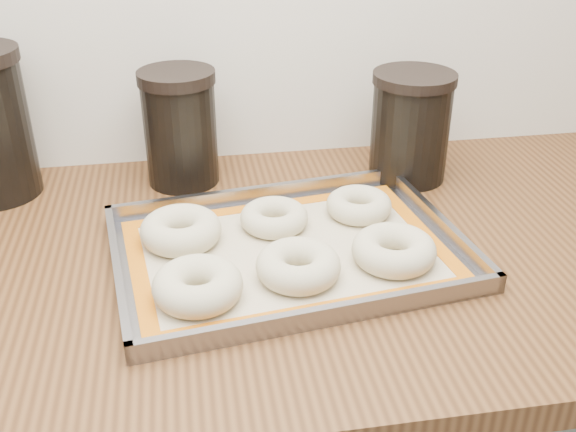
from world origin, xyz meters
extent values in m
cube|color=brown|center=(0.00, 1.68, 0.88)|extent=(3.06, 0.68, 0.04)
cube|color=gray|center=(0.10, 1.65, 0.90)|extent=(0.50, 0.39, 0.00)
cube|color=gray|center=(0.08, 1.81, 0.91)|extent=(0.46, 0.07, 0.02)
cube|color=gray|center=(0.12, 1.49, 0.91)|extent=(0.46, 0.07, 0.02)
cube|color=gray|center=(-0.12, 1.62, 0.91)|extent=(0.05, 0.33, 0.02)
cube|color=gray|center=(0.32, 1.68, 0.91)|extent=(0.05, 0.33, 0.02)
cube|color=#C6B793|center=(0.10, 1.65, 0.90)|extent=(0.45, 0.34, 0.00)
cube|color=#C5640D|center=(0.08, 1.79, 0.91)|extent=(0.42, 0.08, 0.00)
cube|color=#C5640D|center=(0.12, 1.52, 0.91)|extent=(0.42, 0.08, 0.00)
cube|color=#C5640D|center=(-0.10, 1.63, 0.91)|extent=(0.05, 0.25, 0.00)
cube|color=#C5640D|center=(0.30, 1.68, 0.91)|extent=(0.05, 0.25, 0.00)
torus|color=beige|center=(-0.02, 1.56, 0.92)|extent=(0.12, 0.12, 0.04)
torus|color=beige|center=(0.10, 1.59, 0.92)|extent=(0.14, 0.14, 0.04)
torus|color=beige|center=(0.23, 1.61, 0.92)|extent=(0.12, 0.12, 0.04)
torus|color=beige|center=(-0.04, 1.70, 0.92)|extent=(0.12, 0.12, 0.04)
torus|color=beige|center=(0.09, 1.72, 0.92)|extent=(0.12, 0.12, 0.03)
torus|color=beige|center=(0.22, 1.74, 0.92)|extent=(0.10, 0.10, 0.03)
cylinder|color=black|center=(-0.03, 1.91, 0.98)|extent=(0.11, 0.11, 0.17)
cylinder|color=black|center=(-0.03, 1.91, 1.08)|extent=(0.12, 0.12, 0.02)
cylinder|color=black|center=(0.34, 1.86, 0.98)|extent=(0.13, 0.13, 0.16)
cylinder|color=black|center=(0.34, 1.86, 1.07)|extent=(0.13, 0.13, 0.02)
camera|label=1|loc=(-0.03, 0.89, 1.39)|focal=42.00mm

